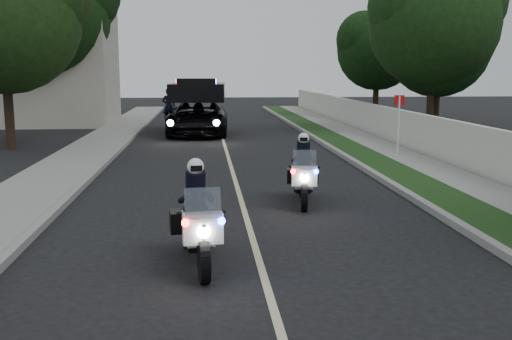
{
  "coord_description": "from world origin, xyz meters",
  "views": [
    {
      "loc": [
        -0.88,
        -9.66,
        3.08
      ],
      "look_at": [
        0.22,
        2.9,
        1.0
      ],
      "focal_mm": 42.54,
      "sensor_mm": 36.0,
      "label": 1
    }
  ],
  "objects": [
    {
      "name": "curb_left",
      "position": [
        -4.1,
        10.0,
        0.07
      ],
      "size": [
        0.2,
        60.0,
        0.15
      ],
      "primitive_type": "cube",
      "color": "gray",
      "rests_on": "ground"
    },
    {
      "name": "tree_right_d",
      "position": [
        9.9,
        18.39,
        0.0
      ],
      "size": [
        7.67,
        7.67,
        10.11
      ],
      "primitive_type": null,
      "rotation": [
        0.0,
        0.0,
        -0.32
      ],
      "color": "#193812",
      "rests_on": "ground"
    },
    {
      "name": "grass_verge",
      "position": [
        4.8,
        10.0,
        0.08
      ],
      "size": [
        1.2,
        60.0,
        0.16
      ],
      "primitive_type": "cube",
      "color": "#193814",
      "rests_on": "ground"
    },
    {
      "name": "tree_left_near",
      "position": [
        -8.43,
        14.79,
        0.0
      ],
      "size": [
        7.82,
        7.82,
        9.93
      ],
      "primitive_type": null,
      "rotation": [
        0.0,
        0.0,
        -0.4
      ],
      "color": "#1C3913",
      "rests_on": "ground"
    },
    {
      "name": "curb_right",
      "position": [
        4.1,
        10.0,
        0.07
      ],
      "size": [
        0.2,
        60.0,
        0.15
      ],
      "primitive_type": "cube",
      "color": "gray",
      "rests_on": "ground"
    },
    {
      "name": "bicycle",
      "position": [
        -2.69,
        23.13,
        0.0
      ],
      "size": [
        0.74,
        1.87,
        0.96
      ],
      "primitive_type": "imported",
      "rotation": [
        0.0,
        0.0,
        0.05
      ],
      "color": "black",
      "rests_on": "ground"
    },
    {
      "name": "police_suv",
      "position": [
        -1.11,
        19.57,
        0.0
      ],
      "size": [
        3.03,
        6.08,
        2.9
      ],
      "primitive_type": "imported",
      "rotation": [
        0.0,
        0.0,
        -0.05
      ],
      "color": "black",
      "rests_on": "ground"
    },
    {
      "name": "sidewalk_right",
      "position": [
        6.1,
        10.0,
        0.08
      ],
      "size": [
        1.4,
        60.0,
        0.16
      ],
      "primitive_type": "cube",
      "color": "gray",
      "rests_on": "ground"
    },
    {
      "name": "ground",
      "position": [
        0.0,
        0.0,
        0.0
      ],
      "size": [
        120.0,
        120.0,
        0.0
      ],
      "primitive_type": "plane",
      "color": "black",
      "rests_on": "ground"
    },
    {
      "name": "sidewalk_left",
      "position": [
        -5.2,
        10.0,
        0.08
      ],
      "size": [
        2.0,
        60.0,
        0.16
      ],
      "primitive_type": "cube",
      "color": "gray",
      "rests_on": "ground"
    },
    {
      "name": "tree_right_e",
      "position": [
        10.07,
        28.21,
        0.0
      ],
      "size": [
        6.42,
        6.42,
        8.4
      ],
      "primitive_type": null,
      "rotation": [
        0.0,
        0.0,
        0.34
      ],
      "color": "black",
      "rests_on": "ground"
    },
    {
      "name": "police_moto_left",
      "position": [
        -0.99,
        -0.28,
        0.0
      ],
      "size": [
        0.92,
        2.08,
        1.72
      ],
      "primitive_type": null,
      "rotation": [
        0.0,
        0.0,
        0.11
      ],
      "color": "silver",
      "rests_on": "ground"
    },
    {
      "name": "property_wall",
      "position": [
        7.1,
        10.0,
        0.75
      ],
      "size": [
        0.22,
        60.0,
        1.5
      ],
      "primitive_type": "cube",
      "color": "beige",
      "rests_on": "ground"
    },
    {
      "name": "police_moto_right",
      "position": [
        1.43,
        4.08,
        0.0
      ],
      "size": [
        0.94,
        2.02,
        1.65
      ],
      "primitive_type": null,
      "rotation": [
        0.0,
        0.0,
        -0.14
      ],
      "color": "white",
      "rests_on": "ground"
    },
    {
      "name": "tree_left_far",
      "position": [
        -9.21,
        24.27,
        0.0
      ],
      "size": [
        9.03,
        9.03,
        11.77
      ],
      "primitive_type": null,
      "rotation": [
        0.0,
        0.0,
        -0.34
      ],
      "color": "black",
      "rests_on": "ground"
    },
    {
      "name": "tree_right_c",
      "position": [
        10.32,
        18.81,
        0.0
      ],
      "size": [
        5.08,
        5.08,
        8.3
      ],
      "primitive_type": null,
      "rotation": [
        0.0,
        0.0,
        -0.02
      ],
      "color": "#123310",
      "rests_on": "ground"
    },
    {
      "name": "cyclist",
      "position": [
        -2.69,
        23.13,
        0.0
      ],
      "size": [
        0.75,
        0.55,
        1.93
      ],
      "primitive_type": "imported",
      "rotation": [
        0.0,
        0.0,
        3.0
      ],
      "color": "black",
      "rests_on": "ground"
    },
    {
      "name": "sign_post",
      "position": [
        6.0,
        11.18,
        0.0
      ],
      "size": [
        0.41,
        0.41,
        2.29
      ],
      "primitive_type": null,
      "rotation": [
        0.0,
        0.0,
        -0.16
      ],
      "color": "#A80C0F",
      "rests_on": "ground"
    },
    {
      "name": "lane_marking",
      "position": [
        0.0,
        10.0,
        0.0
      ],
      "size": [
        0.12,
        50.0,
        0.01
      ],
      "primitive_type": "cube",
      "color": "#BFB78C",
      "rests_on": "ground"
    },
    {
      "name": "building_far",
      "position": [
        -10.0,
        26.0,
        3.5
      ],
      "size": [
        8.0,
        6.0,
        7.0
      ],
      "primitive_type": "cube",
      "color": "#A8A396",
      "rests_on": "ground"
    }
  ]
}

